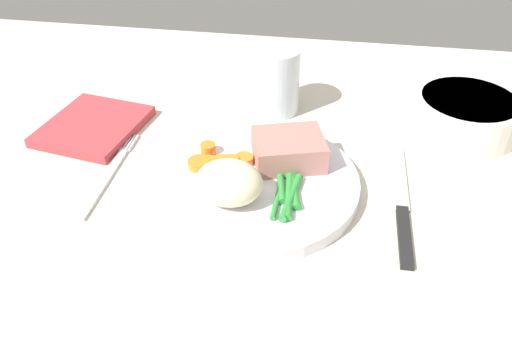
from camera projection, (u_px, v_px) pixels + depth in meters
dining_table at (253, 200)px, 59.55cm from camera, size 120.00×90.00×2.00cm
dinner_plate at (256, 183)px, 59.16cm from camera, size 23.92×23.92×1.60cm
meat_portion at (289, 150)px, 60.24cm from camera, size 9.54×8.55×3.29cm
mashed_potatoes at (229, 183)px, 54.15cm from camera, size 7.15×5.89×4.70cm
carrot_slices at (220, 161)px, 60.32cm from camera, size 7.40×5.14×1.29cm
green_beans at (289, 190)px, 56.32cm from camera, size 3.72×10.53×0.89cm
fork at (109, 174)px, 61.58cm from camera, size 1.44×16.60×0.40cm
knife at (401, 204)px, 57.21cm from camera, size 1.70×20.50×0.64cm
water_glass at (273, 84)px, 71.55cm from camera, size 6.64×6.64×9.23cm
salad_bowl at (467, 112)px, 68.43cm from camera, size 14.42×14.42×4.58cm
napkin at (94, 126)px, 69.20cm from camera, size 13.68×14.74×1.26cm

